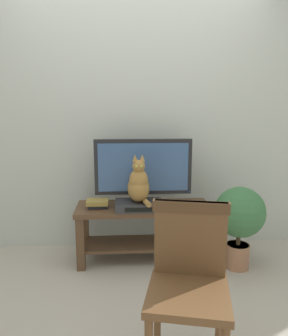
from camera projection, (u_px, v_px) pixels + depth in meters
The scene contains 9 objects.
ground_plane at pixel (140, 294), 2.48m from camera, with size 12.00×12.00×0.00m, color #ADA393.
back_wall at pixel (134, 106), 3.19m from camera, with size 7.00×0.12×2.80m, color #B7BCB2.
tv_stand at pixel (144, 222), 2.98m from camera, with size 1.21×0.44×0.51m.
tv at pixel (143, 170), 2.95m from camera, with size 0.87×0.20×0.60m.
media_box at pixel (139, 205), 2.85m from camera, with size 0.40×0.26×0.07m.
cat at pixel (139, 184), 2.80m from camera, with size 0.19×0.31×0.42m.
wooden_chair at pixel (189, 276), 1.68m from camera, with size 0.48×0.48×0.91m.
book_stack at pixel (98, 203), 2.89m from camera, with size 0.19×0.17×0.07m.
potted_plant at pixel (240, 217), 2.80m from camera, with size 0.43×0.43×0.73m.
Camera 1 is at (-0.12, -2.26, 1.40)m, focal length 34.98 mm.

